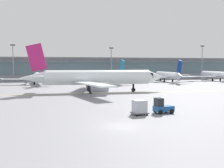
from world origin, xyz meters
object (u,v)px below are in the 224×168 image
object	(u,v)px
gate_airplane_3	(113,76)
cargo_dolly_lead	(139,107)
gate_airplane_4	(167,75)
gate_airplane_5	(215,75)
baggage_tug	(162,107)
apron_light_mast_2	(111,62)
apron_light_mast_1	(13,61)
apron_light_mast_3	(202,61)
taxiing_regional_jet	(96,78)
gate_airplane_2	(39,77)

from	to	relation	value
gate_airplane_3	cargo_dolly_lead	world-z (taller)	gate_airplane_3
gate_airplane_4	gate_airplane_5	distance (m)	21.55
gate_airplane_5	baggage_tug	xyz separation A→B (m)	(-51.31, -60.15, -1.58)
cargo_dolly_lead	apron_light_mast_2	distance (m)	76.64
gate_airplane_3	apron_light_mast_1	world-z (taller)	apron_light_mast_1
apron_light_mast_2	apron_light_mast_3	xyz separation A→B (m)	(42.34, -0.93, 0.75)
gate_airplane_4	taxiing_regional_jet	world-z (taller)	taxiing_regional_jet
gate_airplane_5	apron_light_mast_3	distance (m)	14.94
taxiing_regional_jet	gate_airplane_4	bearing A→B (deg)	45.86
gate_airplane_4	baggage_tug	bearing A→B (deg)	155.24
cargo_dolly_lead	apron_light_mast_2	xyz separation A→B (m)	(15.03, 74.87, 6.47)
cargo_dolly_lead	gate_airplane_3	bearing A→B (deg)	73.74
apron_light_mast_2	cargo_dolly_lead	bearing A→B (deg)	-101.35
gate_airplane_4	apron_light_mast_2	xyz separation A→B (m)	(-18.10, 15.43, 5.04)
gate_airplane_2	apron_light_mast_3	distance (m)	73.05
gate_airplane_5	apron_light_mast_1	distance (m)	79.60
baggage_tug	gate_airplane_4	bearing A→B (deg)	58.15
gate_airplane_3	apron_light_mast_2	world-z (taller)	apron_light_mast_2
gate_airplane_4	cargo_dolly_lead	world-z (taller)	gate_airplane_4
apron_light_mast_2	apron_light_mast_1	bearing A→B (deg)	-178.97
cargo_dolly_lead	apron_light_mast_2	world-z (taller)	apron_light_mast_2
gate_airplane_3	gate_airplane_2	bearing A→B (deg)	84.39
taxiing_regional_jet	apron_light_mast_1	world-z (taller)	apron_light_mast_1
gate_airplane_2	gate_airplane_5	world-z (taller)	same
taxiing_regional_jet	cargo_dolly_lead	xyz separation A→B (m)	(0.18, -28.91, -2.36)
gate_airplane_4	apron_light_mast_1	world-z (taller)	apron_light_mast_1
gate_airplane_5	cargo_dolly_lead	size ratio (longest dim) A/B	11.16
gate_airplane_2	gate_airplane_4	xyz separation A→B (m)	(47.00, 0.56, 0.00)
baggage_tug	apron_light_mast_3	bearing A→B (deg)	48.61
gate_airplane_2	gate_airplane_5	xyz separation A→B (m)	(68.52, 1.57, 0.00)
gate_airplane_5	apron_light_mast_1	size ratio (longest dim) A/B	1.76
gate_airplane_4	taxiing_regional_jet	xyz separation A→B (m)	(-33.32, -30.54, 0.94)
baggage_tug	apron_light_mast_1	bearing A→B (deg)	104.90
gate_airplane_3	cargo_dolly_lead	bearing A→B (deg)	165.89
baggage_tug	apron_light_mast_3	size ratio (longest dim) A/B	0.18
gate_airplane_3	apron_light_mast_1	bearing A→B (deg)	61.80
gate_airplane_5	taxiing_regional_jet	size ratio (longest dim) A/B	0.73
apron_light_mast_3	taxiing_regional_jet	bearing A→B (deg)	-141.96
cargo_dolly_lead	apron_light_mast_1	world-z (taller)	apron_light_mast_1
apron_light_mast_1	gate_airplane_4	bearing A→B (deg)	-14.57
gate_airplane_2	gate_airplane_3	size ratio (longest dim) A/B	1.00
gate_airplane_3	taxiing_regional_jet	bearing A→B (deg)	155.19
apron_light_mast_1	apron_light_mast_2	size ratio (longest dim) A/B	1.04
cargo_dolly_lead	apron_light_mast_3	world-z (taller)	apron_light_mast_3
baggage_tug	cargo_dolly_lead	bearing A→B (deg)	180.00
gate_airplane_3	baggage_tug	distance (m)	58.00
taxiing_regional_jet	gate_airplane_5	bearing A→B (deg)	33.26
gate_airplane_4	apron_light_mast_2	bearing A→B (deg)	51.53
apron_light_mast_1	apron_light_mast_2	world-z (taller)	apron_light_mast_1
gate_airplane_5	cargo_dolly_lead	distance (m)	81.51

